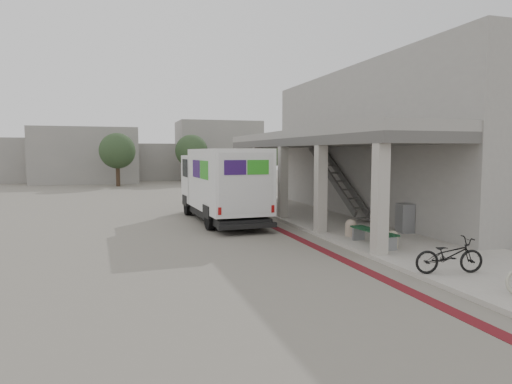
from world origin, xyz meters
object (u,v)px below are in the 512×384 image
object	(u,v)px
bicycle_black	(449,255)
bench	(374,234)
fedex_truck	(222,183)
utility_cabinet	(405,218)

from	to	relation	value
bicycle_black	bench	bearing A→B (deg)	10.55
fedex_truck	utility_cabinet	bearing A→B (deg)	-45.43
bench	bicycle_black	bearing A→B (deg)	-94.36
bench	utility_cabinet	size ratio (longest dim) A/B	1.96
bicycle_black	utility_cabinet	bearing A→B (deg)	-13.20
fedex_truck	utility_cabinet	distance (m)	7.87
fedex_truck	bench	size ratio (longest dim) A/B	3.64
utility_cabinet	bicycle_black	xyz separation A→B (m)	(-2.43, -5.24, -0.08)
utility_cabinet	bicycle_black	distance (m)	5.77
fedex_truck	bicycle_black	distance (m)	11.11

